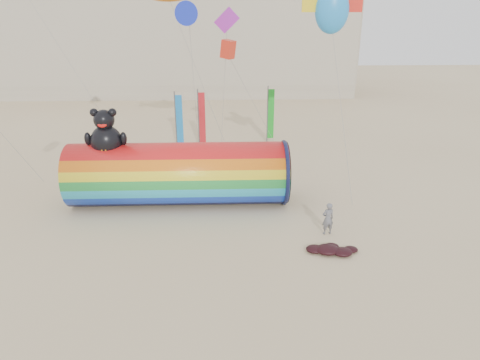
{
  "coord_description": "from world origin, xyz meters",
  "views": [
    {
      "loc": [
        -0.34,
        -20.94,
        11.14
      ],
      "look_at": [
        0.5,
        1.5,
        2.4
      ],
      "focal_mm": 32.0,
      "sensor_mm": 36.0,
      "label": 1
    }
  ],
  "objects_px": {
    "hotel_building": "(143,20)",
    "kite_handler": "(328,219)",
    "windsock_assembly": "(179,172)",
    "fabric_bundle": "(331,250)"
  },
  "relations": [
    {
      "from": "kite_handler",
      "to": "fabric_bundle",
      "type": "relative_size",
      "value": 0.69
    },
    {
      "from": "fabric_bundle",
      "to": "kite_handler",
      "type": "bearing_deg",
      "value": 83.34
    },
    {
      "from": "hotel_building",
      "to": "kite_handler",
      "type": "height_order",
      "value": "hotel_building"
    },
    {
      "from": "hotel_building",
      "to": "windsock_assembly",
      "type": "relative_size",
      "value": 4.54
    },
    {
      "from": "hotel_building",
      "to": "kite_handler",
      "type": "relative_size",
      "value": 33.34
    },
    {
      "from": "windsock_assembly",
      "to": "hotel_building",
      "type": "bearing_deg",
      "value": 101.82
    },
    {
      "from": "hotel_building",
      "to": "kite_handler",
      "type": "bearing_deg",
      "value": -69.76
    },
    {
      "from": "hotel_building",
      "to": "kite_handler",
      "type": "xyz_separation_m",
      "value": [
        17.14,
        -46.5,
        -9.41
      ]
    },
    {
      "from": "windsock_assembly",
      "to": "kite_handler",
      "type": "bearing_deg",
      "value": -28.07
    },
    {
      "from": "hotel_building",
      "to": "fabric_bundle",
      "type": "distance_m",
      "value": 52.34
    }
  ]
}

